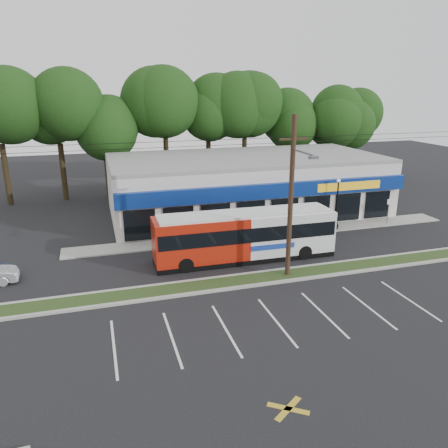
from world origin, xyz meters
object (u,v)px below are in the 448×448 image
utility_pole (289,193)px  lamp_post (337,198)px  metrobus (245,235)px  pedestrian_a (316,224)px  pedestrian_b (301,224)px  car_dark (312,223)px  sign_post (389,207)px

utility_pole → lamp_post: bearing=43.9°
utility_pole → metrobus: 5.30m
metrobus → pedestrian_a: (7.43, 3.68, -1.02)m
utility_pole → pedestrian_b: utility_pole is taller
utility_pole → car_dark: 10.62m
sign_post → car_dark: size_ratio=0.49×
metrobus → pedestrian_b: size_ratio=8.22×
lamp_post → pedestrian_b: bearing=-174.9°
car_dark → metrobus: bearing=108.3°
car_dark → pedestrian_b: bearing=79.5°
utility_pole → sign_post: utility_pole is taller
sign_post → car_dark: (-7.34, -0.07, -0.78)m
lamp_post → pedestrian_b: 3.86m
pedestrian_b → sign_post: bearing=-151.1°
sign_post → car_dark: sign_post is taller
sign_post → metrobus: (-14.63, -4.08, 0.23)m
car_dark → lamp_post: bearing=-93.2°
metrobus → car_dark: bearing=29.7°
sign_post → metrobus: 15.19m
lamp_post → metrobus: 10.59m
utility_pole → lamp_post: utility_pole is taller
utility_pole → lamp_post: 11.67m
pedestrian_a → pedestrian_b: (-1.15, 0.32, -0.00)m
car_dark → pedestrian_a: (0.14, -0.32, -0.01)m
utility_pole → metrobus: bearing=112.3°
lamp_post → car_dark: (-2.34, -0.30, -1.89)m
metrobus → pedestrian_b: 7.52m
lamp_post → sign_post: bearing=-2.6°
utility_pole → pedestrian_a: utility_pole is taller
lamp_post → sign_post: size_ratio=1.91×
lamp_post → pedestrian_a: 2.97m
utility_pole → sign_post: size_ratio=22.47×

